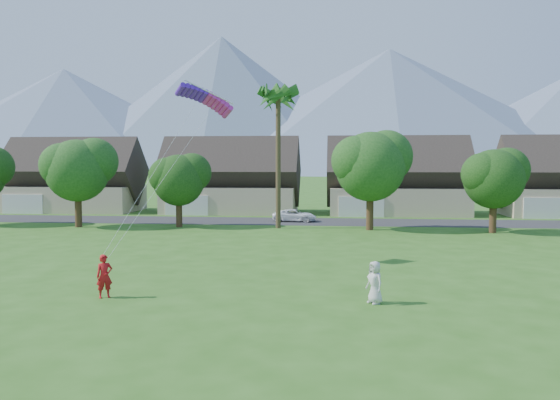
# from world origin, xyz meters

# --- Properties ---
(ground) EXTENTS (500.00, 500.00, 0.00)m
(ground) POSITION_xyz_m (0.00, 0.00, 0.00)
(ground) COLOR #2D6019
(ground) RESTS_ON ground
(street) EXTENTS (90.00, 7.00, 0.01)m
(street) POSITION_xyz_m (0.00, 34.00, 0.01)
(street) COLOR #2D2D30
(street) RESTS_ON ground
(kite_flyer) EXTENTS (0.82, 0.76, 1.88)m
(kite_flyer) POSITION_xyz_m (-6.93, 3.02, 0.94)
(kite_flyer) COLOR red
(kite_flyer) RESTS_ON ground
(watcher) EXTENTS (0.96, 1.03, 1.77)m
(watcher) POSITION_xyz_m (4.62, 3.19, 0.89)
(watcher) COLOR silver
(watcher) RESTS_ON ground
(parked_car) EXTENTS (4.43, 2.29, 1.19)m
(parked_car) POSITION_xyz_m (-0.94, 34.00, 0.60)
(parked_car) COLOR white
(parked_car) RESTS_ON ground
(mountain_ridge) EXTENTS (540.00, 240.00, 70.00)m
(mountain_ridge) POSITION_xyz_m (10.40, 260.00, 29.07)
(mountain_ridge) COLOR slate
(mountain_ridge) RESTS_ON ground
(houses_row) EXTENTS (72.75, 8.19, 8.86)m
(houses_row) POSITION_xyz_m (0.49, 42.99, 3.44)
(houses_row) COLOR beige
(houses_row) RESTS_ON ground
(tree_row) EXTENTS (62.27, 6.67, 8.45)m
(tree_row) POSITION_xyz_m (-1.14, 27.92, 4.89)
(tree_row) COLOR #47301C
(tree_row) RESTS_ON ground
(fan_palm) EXTENTS (3.00, 3.00, 13.80)m
(fan_palm) POSITION_xyz_m (-2.00, 28.50, 11.80)
(fan_palm) COLOR #4C3D26
(fan_palm) RESTS_ON ground
(parafoil_kite) EXTENTS (3.51, 1.61, 0.50)m
(parafoil_kite) POSITION_xyz_m (-4.50, 11.83, 9.59)
(parafoil_kite) COLOR #5419C1
(parafoil_kite) RESTS_ON ground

